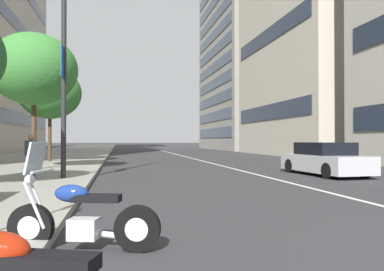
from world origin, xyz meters
TOP-DOWN VIEW (x-y plane):
  - sidewalk_right_plaza at (30.00, 11.67)m, footprint 160.00×9.82m
  - lane_centre_stripe at (35.00, 0.00)m, footprint 110.00×0.16m
  - motorcycle_under_tarp at (2.54, 6.34)m, footprint 0.78×2.05m
  - car_mid_block_traffic at (11.81, -2.77)m, footprint 4.54×2.02m
  - street_lamp_with_banners at (11.15, 7.43)m, footprint 1.26×2.45m
  - street_tree_mid_sidewalk at (15.36, 9.64)m, footprint 3.87×3.87m
  - street_tree_near_plaza_corner at (22.08, 10.11)m, footprint 3.87×3.87m
  - pedestrian_on_plaza at (11.38, 8.89)m, footprint 0.30×0.43m
  - office_tower_mid_left at (53.91, -19.58)m, footprint 21.43×21.77m

SIDE VIEW (x-z plane):
  - lane_centre_stripe at x=35.00m, z-range 0.00..0.01m
  - sidewalk_right_plaza at x=30.00m, z-range 0.00..0.15m
  - motorcycle_under_tarp at x=2.54m, z-range -0.30..1.17m
  - car_mid_block_traffic at x=11.81m, z-range -0.05..1.34m
  - pedestrian_on_plaza at x=11.38m, z-range 0.15..1.68m
  - street_tree_near_plaza_corner at x=22.08m, z-range 1.48..7.44m
  - street_tree_mid_sidewalk at x=15.36m, z-range 1.60..7.81m
  - street_lamp_with_banners at x=11.15m, z-range 0.91..9.39m
  - office_tower_mid_left at x=53.91m, z-range 0.00..32.58m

